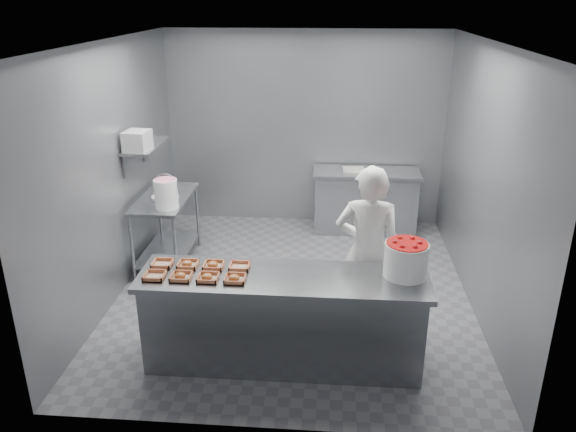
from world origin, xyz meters
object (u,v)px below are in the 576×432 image
object	(u,v)px
prep_table	(166,220)
tray_4	(163,263)
strawberry_tub	(406,258)
tray_7	(240,266)
back_counter	(365,201)
appliance	(137,141)
tray_3	(235,278)
glaze_bucket	(166,193)
tray_6	(213,265)
tray_2	(208,277)
tray_5	(188,264)
tray_0	(155,276)
tray_1	(181,276)
service_counter	(283,319)
worker	(368,252)

from	to	relation	value
prep_table	tray_4	distance (m)	1.93
strawberry_tub	tray_7	bearing A→B (deg)	179.11
prep_table	back_counter	world-z (taller)	same
tray_4	appliance	xyz separation A→B (m)	(-0.69, 1.56, 0.76)
tray_3	glaze_bucket	distance (m)	2.05
tray_6	glaze_bucket	world-z (taller)	glaze_bucket
tray_2	tray_5	xyz separation A→B (m)	(-0.24, 0.24, 0.00)
tray_4	prep_table	bearing A→B (deg)	105.84
tray_0	strawberry_tub	size ratio (longest dim) A/B	0.48
tray_0	tray_1	bearing A→B (deg)	-0.00
tray_4	service_counter	bearing A→B (deg)	-6.08
service_counter	tray_3	distance (m)	0.64
back_counter	appliance	xyz separation A→B (m)	(-2.72, -1.57, 1.22)
tray_0	tray_4	world-z (taller)	same
service_counter	tray_4	size ratio (longest dim) A/B	13.88
tray_3	tray_7	distance (m)	0.24
tray_1	appliance	distance (m)	2.16
tray_3	strawberry_tub	distance (m)	1.52
tray_7	tray_4	bearing A→B (deg)	180.00
tray_0	tray_6	world-z (taller)	tray_6
tray_6	glaze_bucket	size ratio (longest dim) A/B	0.45
tray_4	worker	world-z (taller)	worker
tray_6	appliance	xyz separation A→B (m)	(-1.17, 1.56, 0.75)
tray_4	glaze_bucket	size ratio (longest dim) A/B	0.45
tray_7	worker	xyz separation A→B (m)	(1.19, 0.48, -0.04)
tray_3	strawberry_tub	world-z (taller)	strawberry_tub
back_counter	strawberry_tub	world-z (taller)	strawberry_tub
tray_4	tray_7	distance (m)	0.72
tray_1	back_counter	bearing A→B (deg)	61.97
tray_4	appliance	distance (m)	1.87
service_counter	appliance	world-z (taller)	appliance
tray_6	tray_7	size ratio (longest dim) A/B	1.00
service_counter	tray_0	size ratio (longest dim) A/B	13.88
service_counter	prep_table	bearing A→B (deg)	130.24
tray_5	glaze_bucket	bearing A→B (deg)	112.62
tray_0	tray_5	bearing A→B (deg)	45.44
prep_table	strawberry_tub	distance (m)	3.33
tray_3	appliance	xyz separation A→B (m)	(-1.41, 1.80, 0.75)
tray_5	tray_7	world-z (taller)	tray_5
tray_3	appliance	bearing A→B (deg)	127.99
tray_6	tray_7	world-z (taller)	tray_6
tray_4	worker	xyz separation A→B (m)	(1.91, 0.48, -0.04)
appliance	tray_5	bearing A→B (deg)	-54.58
prep_table	tray_3	bearing A→B (deg)	-59.16
tray_5	appliance	size ratio (longest dim) A/B	0.63
back_counter	appliance	bearing A→B (deg)	-150.01
back_counter	tray_2	size ratio (longest dim) A/B	8.01
strawberry_tub	glaze_bucket	bearing A→B (deg)	149.89
prep_table	appliance	world-z (taller)	appliance
back_counter	tray_6	size ratio (longest dim) A/B	8.01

